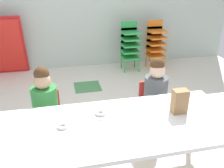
% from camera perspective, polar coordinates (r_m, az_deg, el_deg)
% --- Properties ---
extents(ground_plane, '(6.28, 4.85, 0.02)m').
position_cam_1_polar(ground_plane, '(2.94, -2.44, -11.99)').
color(ground_plane, silver).
extents(back_wall, '(6.28, 0.10, 2.51)m').
position_cam_1_polar(back_wall, '(4.80, -8.16, 18.62)').
color(back_wall, '#B2C1B7').
rests_on(back_wall, ground_plane).
extents(craft_table, '(2.09, 0.84, 0.61)m').
position_cam_1_polar(craft_table, '(2.05, 0.44, -10.46)').
color(craft_table, white).
rests_on(craft_table, ground_plane).
extents(seated_child_near_camera, '(0.33, 0.33, 0.92)m').
position_cam_1_polar(seated_child_near_camera, '(2.58, -15.44, -3.80)').
color(seated_child_near_camera, red).
rests_on(seated_child_near_camera, ground_plane).
extents(seated_child_middle_seat, '(0.32, 0.31, 0.92)m').
position_cam_1_polar(seated_child_middle_seat, '(2.77, 10.14, -1.27)').
color(seated_child_middle_seat, red).
rests_on(seated_child_middle_seat, ground_plane).
extents(kid_chair_green_stack, '(0.32, 0.30, 0.92)m').
position_cam_1_polar(kid_chair_green_stack, '(4.67, 4.25, 9.42)').
color(kid_chair_green_stack, green).
rests_on(kid_chair_green_stack, ground_plane).
extents(kid_chair_orange_stack, '(0.32, 0.30, 0.92)m').
position_cam_1_polar(kid_chair_orange_stack, '(4.84, 10.20, 9.65)').
color(kid_chair_orange_stack, orange).
rests_on(kid_chair_orange_stack, ground_plane).
extents(paper_bag_brown, '(0.13, 0.09, 0.22)m').
position_cam_1_polar(paper_bag_brown, '(2.21, 15.57, -3.94)').
color(paper_bag_brown, '#9E754C').
rests_on(paper_bag_brown, craft_table).
extents(paper_plate_near_edge, '(0.18, 0.18, 0.01)m').
position_cam_1_polar(paper_plate_near_edge, '(2.15, -2.77, -7.17)').
color(paper_plate_near_edge, white).
rests_on(paper_plate_near_edge, craft_table).
extents(donut_powdered_on_plate, '(0.10, 0.10, 0.03)m').
position_cam_1_polar(donut_powdered_on_plate, '(2.14, -2.78, -6.77)').
color(donut_powdered_on_plate, white).
rests_on(donut_powdered_on_plate, craft_table).
extents(donut_powdered_loose, '(0.10, 0.10, 0.03)m').
position_cam_1_polar(donut_powdered_loose, '(2.03, -11.50, -9.61)').
color(donut_powdered_loose, white).
rests_on(donut_powdered_loose, craft_table).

